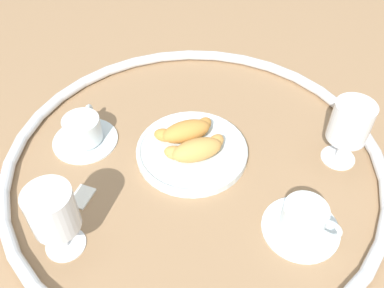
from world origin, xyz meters
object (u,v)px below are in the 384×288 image
object	(u,v)px
croissant_small	(186,131)
coffee_cup_near	(304,221)
juice_glass_right	(53,213)
sugar_packet	(82,196)
pastry_plate	(192,151)
croissant_large	(197,149)
coffee_cup_far	(84,132)
juice_glass_left	(350,125)

from	to	relation	value
croissant_small	coffee_cup_near	size ratio (longest dim) A/B	0.91
juice_glass_right	sugar_packet	bearing A→B (deg)	37.95
pastry_plate	sugar_packet	size ratio (longest dim) A/B	4.54
croissant_large	coffee_cup_far	bearing A→B (deg)	118.11
juice_glass_right	sugar_packet	xyz separation A→B (m)	(0.08, 0.06, -0.09)
croissant_large	juice_glass_left	bearing A→B (deg)	-44.99
croissant_large	sugar_packet	size ratio (longest dim) A/B	2.46
juice_glass_left	sugar_packet	xyz separation A→B (m)	(-0.41, 0.30, -0.09)
pastry_plate	juice_glass_left	distance (m)	0.31
juice_glass_left	croissant_large	bearing A→B (deg)	135.01
pastry_plate	croissant_small	xyz separation A→B (m)	(0.01, 0.03, 0.03)
sugar_packet	coffee_cup_near	bearing A→B (deg)	-79.68
croissant_large	sugar_packet	xyz separation A→B (m)	(-0.21, 0.10, -0.04)
croissant_large	coffee_cup_near	distance (m)	0.24
coffee_cup_near	sugar_packet	size ratio (longest dim) A/B	2.72
coffee_cup_near	juice_glass_left	distance (m)	0.21
coffee_cup_near	juice_glass_left	xyz separation A→B (m)	(0.20, 0.04, 0.07)
pastry_plate	juice_glass_left	xyz separation A→B (m)	(0.19, -0.22, 0.08)
coffee_cup_near	juice_glass_right	size ratio (longest dim) A/B	0.97
croissant_large	coffee_cup_far	xyz separation A→B (m)	(-0.11, 0.21, -0.01)
croissant_large	juice_glass_right	size ratio (longest dim) A/B	0.88
croissant_small	coffee_cup_far	distance (m)	0.21
croissant_large	pastry_plate	bearing A→B (deg)	67.79
coffee_cup_far	coffee_cup_near	bearing A→B (deg)	-75.08
coffee_cup_far	juice_glass_left	xyz separation A→B (m)	(0.32, -0.42, 0.07)
coffee_cup_far	juice_glass_right	xyz separation A→B (m)	(-0.18, -0.18, 0.07)
coffee_cup_far	juice_glass_right	distance (m)	0.26
juice_glass_left	juice_glass_right	distance (m)	0.55
juice_glass_right	juice_glass_left	bearing A→B (deg)	-25.91
juice_glass_left	juice_glass_right	world-z (taller)	same
croissant_large	coffee_cup_near	world-z (taller)	croissant_large
croissant_small	pastry_plate	bearing A→B (deg)	-113.16
croissant_large	juice_glass_left	xyz separation A→B (m)	(0.20, -0.20, 0.05)
pastry_plate	sugar_packet	bearing A→B (deg)	160.93
sugar_packet	croissant_large	bearing A→B (deg)	-47.48
pastry_plate	coffee_cup_near	world-z (taller)	coffee_cup_near
coffee_cup_far	juice_glass_left	world-z (taller)	juice_glass_left
croissant_large	coffee_cup_near	bearing A→B (deg)	-88.48
pastry_plate	juice_glass_left	bearing A→B (deg)	-49.33
pastry_plate	coffee_cup_near	size ratio (longest dim) A/B	1.67
coffee_cup_near	coffee_cup_far	world-z (taller)	same
coffee_cup_far	sugar_packet	distance (m)	0.15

